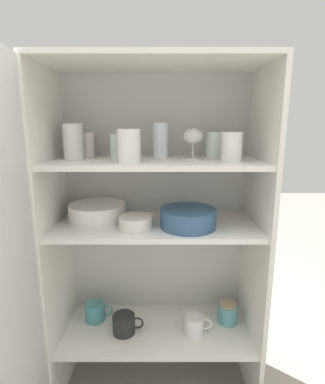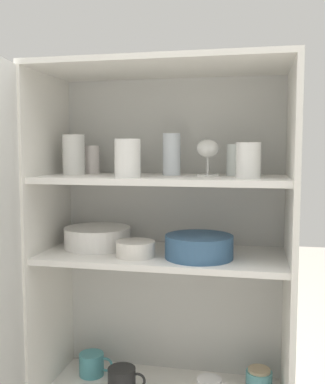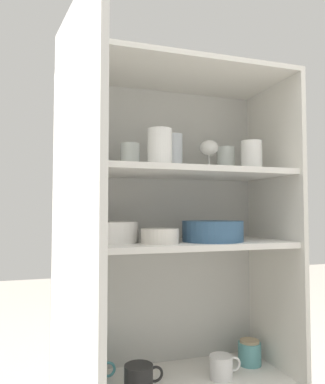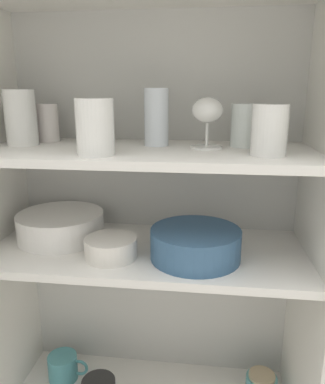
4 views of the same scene
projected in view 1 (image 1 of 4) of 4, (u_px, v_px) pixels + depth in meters
name	position (u px, v px, depth m)	size (l,w,h in m)	color
cupboard_back_panel	(158.00, 227.00, 1.41)	(0.84, 0.02, 1.36)	silver
cupboard_side_left	(58.00, 241.00, 1.24)	(0.02, 0.38, 1.36)	white
cupboard_side_right	(257.00, 242.00, 1.23)	(0.02, 0.38, 1.36)	white
cupboard_top_panel	(157.00, 63.00, 1.08)	(0.84, 0.38, 0.02)	white
shelf_board_lower	(158.00, 330.00, 1.33)	(0.80, 0.35, 0.02)	white
shelf_board_middle	(157.00, 226.00, 1.22)	(0.80, 0.35, 0.02)	white
shelf_board_upper	(157.00, 162.00, 1.16)	(0.80, 0.35, 0.02)	white
cupboard_door	(19.00, 295.00, 0.85)	(0.08, 0.41, 1.36)	silver
tumbler_glass_0	(162.00, 141.00, 1.20)	(0.06, 0.06, 0.14)	white
tumbler_glass_1	(216.00, 145.00, 1.21)	(0.07, 0.07, 0.10)	white
tumbler_glass_2	(130.00, 146.00, 1.04)	(0.08, 0.08, 0.12)	white
tumbler_glass_3	(233.00, 147.00, 1.08)	(0.08, 0.08, 0.11)	white
tumbler_glass_4	(89.00, 145.00, 1.24)	(0.06, 0.06, 0.10)	silver
tumbler_glass_5	(120.00, 146.00, 1.21)	(0.07, 0.07, 0.10)	white
tumbler_glass_6	(75.00, 142.00, 1.16)	(0.08, 0.08, 0.14)	white
wine_glass_0	(194.00, 138.00, 1.16)	(0.08, 0.08, 0.12)	white
plate_stack_white	(99.00, 212.00, 1.25)	(0.23, 0.23, 0.07)	white
mixing_bowl_large	(189.00, 217.00, 1.16)	(0.22, 0.22, 0.07)	#33567A
serving_bowl_small	(137.00, 222.00, 1.15)	(0.13, 0.13, 0.05)	silver
coffee_mug_primary	(125.00, 324.00, 1.29)	(0.13, 0.10, 0.08)	black
coffee_mug_extra_1	(196.00, 325.00, 1.28)	(0.12, 0.08, 0.08)	white
coffee_mug_extra_2	(97.00, 311.00, 1.37)	(0.13, 0.09, 0.08)	teal
storage_jar	(229.00, 313.00, 1.36)	(0.09, 0.09, 0.09)	#5BA3A8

